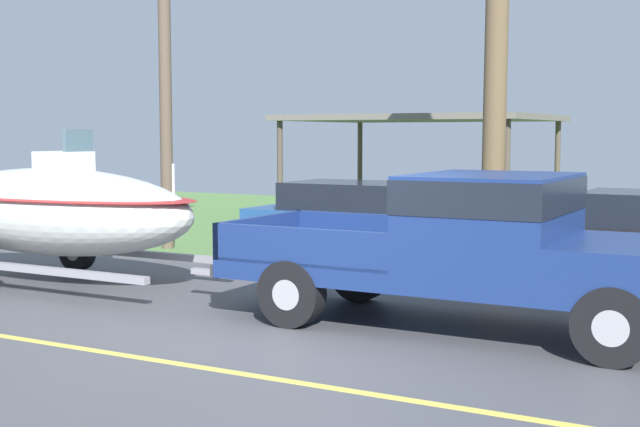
{
  "coord_description": "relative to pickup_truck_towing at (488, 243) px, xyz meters",
  "views": [
    {
      "loc": [
        4.66,
        -8.59,
        2.28
      ],
      "look_at": [
        -1.28,
        2.26,
        1.14
      ],
      "focal_mm": 49.23,
      "sensor_mm": 36.0,
      "label": 1
    }
  ],
  "objects": [
    {
      "name": "ground",
      "position": [
        -1.55,
        7.28,
        -1.03
      ],
      "size": [
        36.0,
        22.0,
        0.11
      ],
      "color": "#4C4C51"
    },
    {
      "name": "pickup_truck_towing",
      "position": [
        0.0,
        0.0,
        0.0
      ],
      "size": [
        5.8,
        2.12,
        1.81
      ],
      "color": "navy",
      "rests_on": "ground"
    },
    {
      "name": "boat_on_trailer",
      "position": [
        -6.87,
        -0.0,
        0.09
      ],
      "size": [
        6.41,
        2.29,
        2.34
      ],
      "color": "gray",
      "rests_on": "ground"
    },
    {
      "name": "parked_sedan_near",
      "position": [
        -3.87,
        4.72,
        -0.35
      ],
      "size": [
        4.38,
        1.87,
        1.38
      ],
      "color": "#234C89",
      "rests_on": "ground"
    },
    {
      "name": "carport_awning",
      "position": [
        -5.16,
        10.71,
        1.57
      ],
      "size": [
        6.13,
        4.91,
        2.72
      ],
      "color": "#4C4238",
      "rests_on": "ground"
    },
    {
      "name": "utility_pole",
      "position": [
        -7.59,
        3.68,
        2.85
      ],
      "size": [
        0.24,
        1.8,
        7.45
      ],
      "color": "brown",
      "rests_on": "ground"
    }
  ]
}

